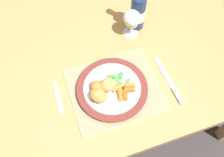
{
  "coord_description": "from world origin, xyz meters",
  "views": [
    {
      "loc": [
        -0.2,
        -0.58,
        1.6
      ],
      "look_at": [
        -0.06,
        -0.16,
        0.78
      ],
      "focal_mm": 40.0,
      "sensor_mm": 36.0,
      "label": 1
    }
  ],
  "objects_px": {
    "fork": "(59,100)",
    "wine_glass": "(132,19)",
    "bottle": "(138,9)",
    "dinner_plate": "(112,89)",
    "dining_table": "(112,60)",
    "table_knife": "(171,84)"
  },
  "relations": [
    {
      "from": "dinner_plate",
      "to": "fork",
      "type": "xyz_separation_m",
      "value": [
        -0.2,
        0.03,
        -0.01
      ]
    },
    {
      "from": "dinner_plate",
      "to": "wine_glass",
      "type": "height_order",
      "value": "wine_glass"
    },
    {
      "from": "fork",
      "to": "bottle",
      "type": "distance_m",
      "value": 0.48
    },
    {
      "from": "wine_glass",
      "to": "bottle",
      "type": "bearing_deg",
      "value": 39.08
    },
    {
      "from": "table_knife",
      "to": "bottle",
      "type": "xyz_separation_m",
      "value": [
        -0.02,
        0.32,
        0.1
      ]
    },
    {
      "from": "dining_table",
      "to": "table_knife",
      "type": "relative_size",
      "value": 6.16
    },
    {
      "from": "wine_glass",
      "to": "bottle",
      "type": "xyz_separation_m",
      "value": [
        0.04,
        0.03,
        0.01
      ]
    },
    {
      "from": "fork",
      "to": "wine_glass",
      "type": "bearing_deg",
      "value": 29.52
    },
    {
      "from": "bottle",
      "to": "wine_glass",
      "type": "bearing_deg",
      "value": -140.92
    },
    {
      "from": "table_knife",
      "to": "bottle",
      "type": "bearing_deg",
      "value": 93.3
    },
    {
      "from": "table_knife",
      "to": "wine_glass",
      "type": "xyz_separation_m",
      "value": [
        -0.06,
        0.28,
        0.09
      ]
    },
    {
      "from": "dinner_plate",
      "to": "wine_glass",
      "type": "relative_size",
      "value": 2.07
    },
    {
      "from": "dinner_plate",
      "to": "bottle",
      "type": "distance_m",
      "value": 0.35
    },
    {
      "from": "fork",
      "to": "bottle",
      "type": "height_order",
      "value": "bottle"
    },
    {
      "from": "bottle",
      "to": "table_knife",
      "type": "bearing_deg",
      "value": -86.7
    },
    {
      "from": "dining_table",
      "to": "table_knife",
      "type": "height_order",
      "value": "table_knife"
    },
    {
      "from": "table_knife",
      "to": "dining_table",
      "type": "bearing_deg",
      "value": 123.91
    },
    {
      "from": "fork",
      "to": "table_knife",
      "type": "height_order",
      "value": "table_knife"
    },
    {
      "from": "dinner_plate",
      "to": "wine_glass",
      "type": "xyz_separation_m",
      "value": [
        0.17,
        0.24,
        0.07
      ]
    },
    {
      "from": "dining_table",
      "to": "wine_glass",
      "type": "height_order",
      "value": "wine_glass"
    },
    {
      "from": "dinner_plate",
      "to": "bottle",
      "type": "bearing_deg",
      "value": 52.64
    },
    {
      "from": "table_knife",
      "to": "bottle",
      "type": "relative_size",
      "value": 0.8
    }
  ]
}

